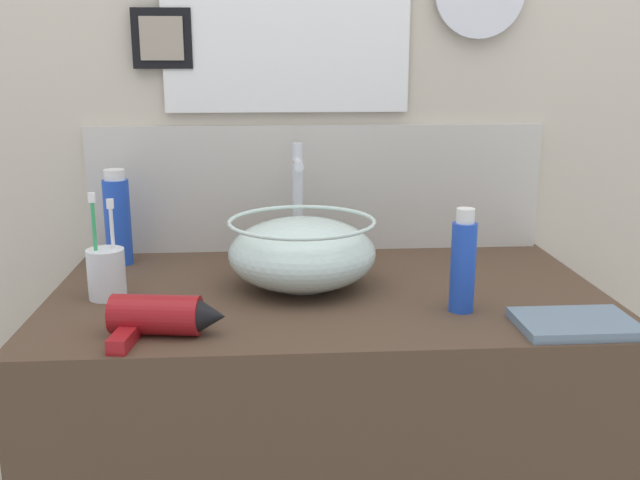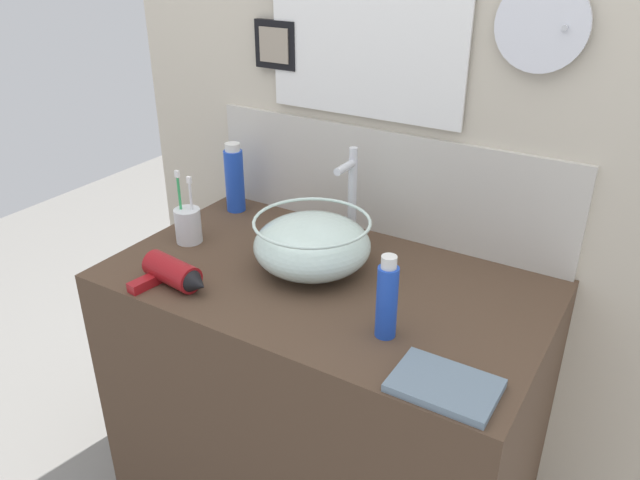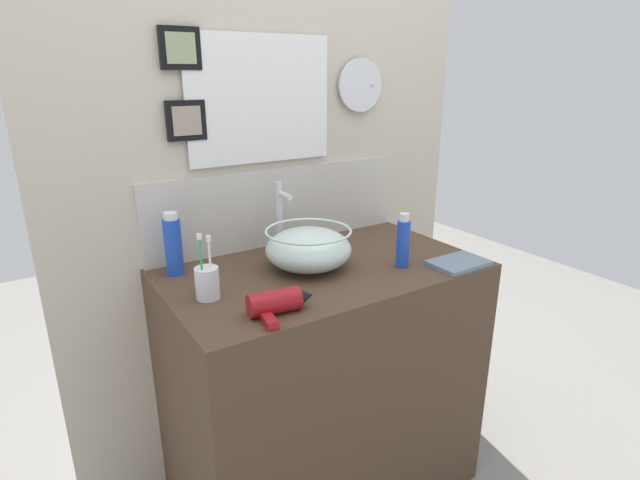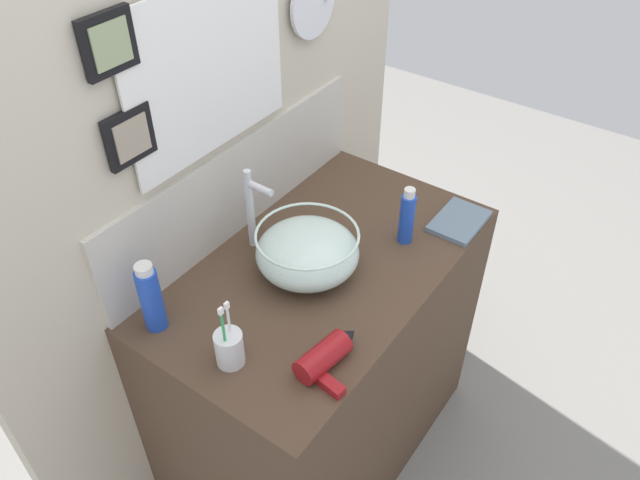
{
  "view_description": "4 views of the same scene",
  "coord_description": "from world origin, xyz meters",
  "px_view_note": "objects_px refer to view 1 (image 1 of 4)",
  "views": [
    {
      "loc": [
        -0.11,
        -1.32,
        1.36
      ],
      "look_at": [
        -0.01,
        0.0,
        1.02
      ],
      "focal_mm": 40.0,
      "sensor_mm": 36.0,
      "label": 1
    },
    {
      "loc": [
        0.67,
        -1.13,
        1.69
      ],
      "look_at": [
        -0.01,
        0.0,
        1.02
      ],
      "focal_mm": 35.0,
      "sensor_mm": 36.0,
      "label": 2
    },
    {
      "loc": [
        -0.86,
        -1.32,
        1.55
      ],
      "look_at": [
        -0.01,
        0.0,
        1.02
      ],
      "focal_mm": 28.0,
      "sensor_mm": 36.0,
      "label": 3
    },
    {
      "loc": [
        -1.08,
        -0.76,
        2.13
      ],
      "look_at": [
        -0.01,
        0.0,
        1.02
      ],
      "focal_mm": 35.0,
      "sensor_mm": 36.0,
      "label": 4
    }
  ],
  "objects_px": {
    "hair_drier": "(163,317)",
    "hand_towel": "(576,324)",
    "toothbrush_cup": "(106,272)",
    "soap_dispenser": "(463,264)",
    "glass_bowl_sink": "(302,252)",
    "spray_bottle": "(118,219)",
    "faucet": "(298,196)"
  },
  "relations": [
    {
      "from": "hair_drier",
      "to": "hand_towel",
      "type": "xyz_separation_m",
      "value": [
        0.68,
        -0.02,
        -0.02
      ]
    },
    {
      "from": "toothbrush_cup",
      "to": "hair_drier",
      "type": "bearing_deg",
      "value": -56.12
    },
    {
      "from": "toothbrush_cup",
      "to": "soap_dispenser",
      "type": "relative_size",
      "value": 1.08
    },
    {
      "from": "glass_bowl_sink",
      "to": "hair_drier",
      "type": "distance_m",
      "value": 0.34
    },
    {
      "from": "spray_bottle",
      "to": "toothbrush_cup",
      "type": "bearing_deg",
      "value": -84.34
    },
    {
      "from": "faucet",
      "to": "hair_drier",
      "type": "xyz_separation_m",
      "value": [
        -0.24,
        -0.43,
        -0.11
      ]
    },
    {
      "from": "spray_bottle",
      "to": "hand_towel",
      "type": "height_order",
      "value": "spray_bottle"
    },
    {
      "from": "hair_drier",
      "to": "toothbrush_cup",
      "type": "height_order",
      "value": "toothbrush_cup"
    },
    {
      "from": "faucet",
      "to": "spray_bottle",
      "type": "distance_m",
      "value": 0.39
    },
    {
      "from": "glass_bowl_sink",
      "to": "toothbrush_cup",
      "type": "relative_size",
      "value": 1.42
    },
    {
      "from": "faucet",
      "to": "toothbrush_cup",
      "type": "relative_size",
      "value": 1.29
    },
    {
      "from": "hair_drier",
      "to": "hand_towel",
      "type": "bearing_deg",
      "value": -1.44
    },
    {
      "from": "glass_bowl_sink",
      "to": "toothbrush_cup",
      "type": "xyz_separation_m",
      "value": [
        -0.37,
        -0.04,
        -0.02
      ]
    },
    {
      "from": "toothbrush_cup",
      "to": "soap_dispenser",
      "type": "xyz_separation_m",
      "value": [
        0.65,
        -0.12,
        0.04
      ]
    },
    {
      "from": "spray_bottle",
      "to": "glass_bowl_sink",
      "type": "bearing_deg",
      "value": -26.33
    },
    {
      "from": "hair_drier",
      "to": "spray_bottle",
      "type": "relative_size",
      "value": 0.93
    },
    {
      "from": "toothbrush_cup",
      "to": "soap_dispenser",
      "type": "bearing_deg",
      "value": -10.15
    },
    {
      "from": "faucet",
      "to": "hand_towel",
      "type": "height_order",
      "value": "faucet"
    },
    {
      "from": "glass_bowl_sink",
      "to": "hand_towel",
      "type": "relative_size",
      "value": 1.49
    },
    {
      "from": "faucet",
      "to": "toothbrush_cup",
      "type": "bearing_deg",
      "value": -147.65
    },
    {
      "from": "soap_dispenser",
      "to": "glass_bowl_sink",
      "type": "bearing_deg",
      "value": 150.72
    },
    {
      "from": "toothbrush_cup",
      "to": "spray_bottle",
      "type": "bearing_deg",
      "value": 95.66
    },
    {
      "from": "soap_dispenser",
      "to": "faucet",
      "type": "bearing_deg",
      "value": 128.46
    },
    {
      "from": "hair_drier",
      "to": "glass_bowl_sink",
      "type": "bearing_deg",
      "value": 44.79
    },
    {
      "from": "toothbrush_cup",
      "to": "spray_bottle",
      "type": "relative_size",
      "value": 0.97
    },
    {
      "from": "faucet",
      "to": "soap_dispenser",
      "type": "height_order",
      "value": "faucet"
    },
    {
      "from": "spray_bottle",
      "to": "hand_towel",
      "type": "bearing_deg",
      "value": -28.04
    },
    {
      "from": "faucet",
      "to": "spray_bottle",
      "type": "xyz_separation_m",
      "value": [
        -0.39,
        0.0,
        -0.05
      ]
    },
    {
      "from": "glass_bowl_sink",
      "to": "hand_towel",
      "type": "distance_m",
      "value": 0.52
    },
    {
      "from": "hair_drier",
      "to": "soap_dispenser",
      "type": "xyz_separation_m",
      "value": [
        0.51,
        0.08,
        0.06
      ]
    },
    {
      "from": "glass_bowl_sink",
      "to": "hand_towel",
      "type": "bearing_deg",
      "value": -29.5
    },
    {
      "from": "toothbrush_cup",
      "to": "spray_bottle",
      "type": "xyz_separation_m",
      "value": [
        -0.02,
        0.23,
        0.05
      ]
    }
  ]
}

